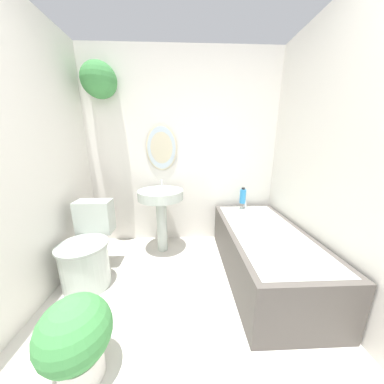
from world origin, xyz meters
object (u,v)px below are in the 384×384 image
(toilet, at_px, (88,253))
(bathtub, at_px, (263,251))
(shampoo_bottle, at_px, (243,196))
(potted_plant, at_px, (76,337))
(pedestal_sink, at_px, (161,203))

(toilet, bearing_deg, bathtub, 1.09)
(shampoo_bottle, distance_m, potted_plant, 2.03)
(toilet, xyz_separation_m, bathtub, (1.71, 0.03, -0.05))
(toilet, xyz_separation_m, potted_plant, (0.32, -0.82, -0.01))
(bathtub, bearing_deg, pedestal_sink, 154.71)
(pedestal_sink, bearing_deg, potted_plant, -103.39)
(toilet, distance_m, shampoo_bottle, 1.83)
(toilet, height_order, pedestal_sink, pedestal_sink)
(toilet, distance_m, pedestal_sink, 0.90)
(potted_plant, bearing_deg, toilet, 111.54)
(pedestal_sink, xyz_separation_m, bathtub, (1.07, -0.50, -0.37))
(pedestal_sink, bearing_deg, shampoo_bottle, 6.82)
(pedestal_sink, bearing_deg, toilet, -140.19)
(pedestal_sink, xyz_separation_m, potted_plant, (-0.32, -1.35, -0.33))
(shampoo_bottle, height_order, potted_plant, shampoo_bottle)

